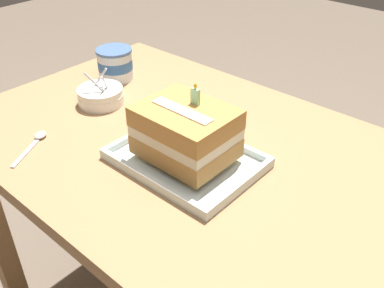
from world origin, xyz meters
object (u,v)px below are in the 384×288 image
ice_cream_tub (115,64)px  birthday_cake (186,132)px  foil_tray (186,160)px  bowl_stack (101,96)px  serving_spoon_near_tray (37,139)px

ice_cream_tub → birthday_cake: bearing=-22.0°
birthday_cake → ice_cream_tub: size_ratio=1.84×
foil_tray → birthday_cake: birthday_cake is taller
foil_tray → bowl_stack: 0.37m
foil_tray → serving_spoon_near_tray: 0.37m
bowl_stack → ice_cream_tub: bowl_stack is taller
foil_tray → ice_cream_tub: bearing=158.0°
ice_cream_tub → serving_spoon_near_tray: bearing=-70.2°
birthday_cake → ice_cream_tub: (-0.45, 0.18, -0.03)m
foil_tray → birthday_cake: size_ratio=1.58×
foil_tray → birthday_cake: (-0.00, 0.00, 0.07)m
bowl_stack → serving_spoon_near_tray: (0.04, -0.22, -0.02)m
foil_tray → ice_cream_tub: ice_cream_tub is taller
bowl_stack → serving_spoon_near_tray: 0.23m
ice_cream_tub → serving_spoon_near_tray: size_ratio=0.80×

